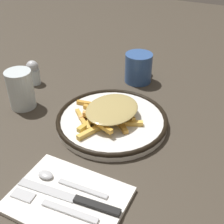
# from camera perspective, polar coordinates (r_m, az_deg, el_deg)

# --- Properties ---
(ground_plane) EXTENTS (2.60, 2.60, 0.00)m
(ground_plane) POSITION_cam_1_polar(r_m,az_deg,el_deg) (0.76, -0.00, -2.32)
(ground_plane) COLOR #3E362B
(plate) EXTENTS (0.28, 0.28, 0.02)m
(plate) POSITION_cam_1_polar(r_m,az_deg,el_deg) (0.75, -0.00, -1.57)
(plate) COLOR white
(plate) RESTS_ON ground_plane
(fries_heap) EXTENTS (0.21, 0.20, 0.04)m
(fries_heap) POSITION_cam_1_polar(r_m,az_deg,el_deg) (0.73, -0.67, -0.00)
(fries_heap) COLOR gold
(fries_heap) RESTS_ON plate
(napkin) EXTENTS (0.16, 0.21, 0.01)m
(napkin) POSITION_cam_1_polar(r_m,az_deg,el_deg) (0.58, -8.56, -16.36)
(napkin) COLOR white
(napkin) RESTS_ON ground_plane
(fork) EXTENTS (0.03, 0.18, 0.01)m
(fork) POSITION_cam_1_polar(r_m,az_deg,el_deg) (0.57, -11.37, -17.37)
(fork) COLOR silver
(fork) RESTS_ON napkin
(knife) EXTENTS (0.03, 0.21, 0.01)m
(knife) POSITION_cam_1_polar(r_m,az_deg,el_deg) (0.57, -6.89, -16.45)
(knife) COLOR black
(knife) RESTS_ON napkin
(spoon) EXTENTS (0.02, 0.15, 0.01)m
(spoon) POSITION_cam_1_polar(r_m,az_deg,el_deg) (0.60, -10.06, -12.88)
(spoon) COLOR silver
(spoon) RESTS_ON napkin
(water_glass) EXTENTS (0.07, 0.07, 0.11)m
(water_glass) POSITION_cam_1_polar(r_m,az_deg,el_deg) (0.83, -17.26, 4.20)
(water_glass) COLOR silver
(water_glass) RESTS_ON ground_plane
(coffee_mug) EXTENTS (0.11, 0.08, 0.09)m
(coffee_mug) POSITION_cam_1_polar(r_m,az_deg,el_deg) (0.94, 5.17, 8.56)
(coffee_mug) COLOR #315494
(coffee_mug) RESTS_ON ground_plane
(salt_shaker) EXTENTS (0.04, 0.04, 0.08)m
(salt_shaker) POSITION_cam_1_polar(r_m,az_deg,el_deg) (0.95, -15.02, 7.42)
(salt_shaker) COLOR silver
(salt_shaker) RESTS_ON ground_plane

